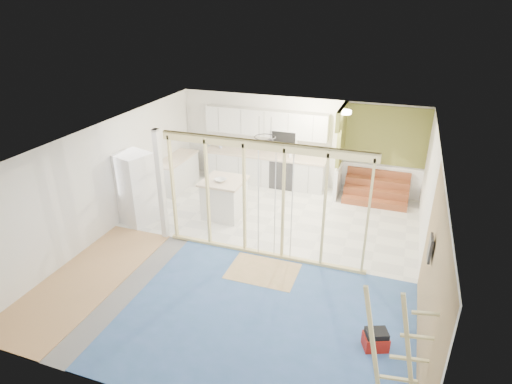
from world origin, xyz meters
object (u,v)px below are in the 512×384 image
(toolbox, at_px, (376,340))
(island, at_px, (224,198))
(fridge, at_px, (136,189))
(ladder, at_px, (396,357))

(toolbox, bearing_deg, island, 118.04)
(island, height_order, toolbox, island)
(fridge, xyz_separation_m, ladder, (6.21, -3.57, 0.11))
(fridge, distance_m, toolbox, 6.47)
(toolbox, bearing_deg, ladder, -99.36)
(fridge, height_order, toolbox, fridge)
(toolbox, height_order, ladder, ladder)
(fridge, height_order, ladder, ladder)
(island, xyz_separation_m, toolbox, (4.05, -3.39, -0.32))
(toolbox, distance_m, ladder, 1.43)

